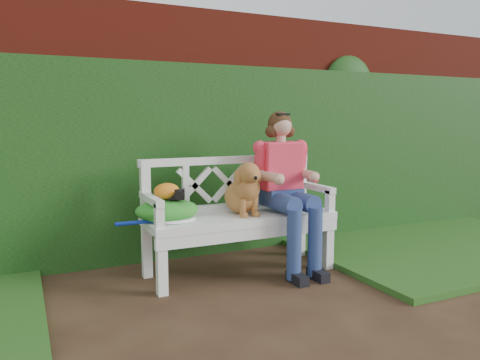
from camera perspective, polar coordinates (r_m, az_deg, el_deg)
name	(u,v)px	position (r m, az deg, el deg)	size (l,w,h in m)	color
ground	(258,332)	(2.84, 2.21, -18.08)	(60.00, 60.00, 0.00)	#311E13
brick_wall	(163,133)	(4.34, -9.36, 5.70)	(10.00, 0.30, 2.20)	maroon
ivy_hedge	(171,162)	(4.14, -8.46, 2.18)	(10.00, 0.18, 1.70)	#295E1F
grass_right	(436,244)	(4.93, 22.78, -7.22)	(2.60, 2.00, 0.05)	#1A5113
garden_bench	(240,243)	(3.76, 0.00, -7.73)	(1.58, 0.60, 0.48)	white
seated_woman	(283,195)	(3.84, 5.20, -1.89)	(0.51, 0.68, 1.21)	#DF486A
dog	(243,187)	(3.66, 0.37, -0.92)	(0.28, 0.38, 0.42)	#AB6F39
tennis_racket	(170,219)	(3.47, -8.52, -4.77)	(0.62, 0.26, 0.03)	silver
green_bag	(167,210)	(3.50, -8.88, -3.59)	(0.47, 0.36, 0.16)	#166621
camera_item	(177,194)	(3.46, -7.73, -1.70)	(0.12, 0.09, 0.08)	black
baseball_glove	(167,191)	(3.46, -8.92, -1.35)	(0.19, 0.14, 0.12)	orange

